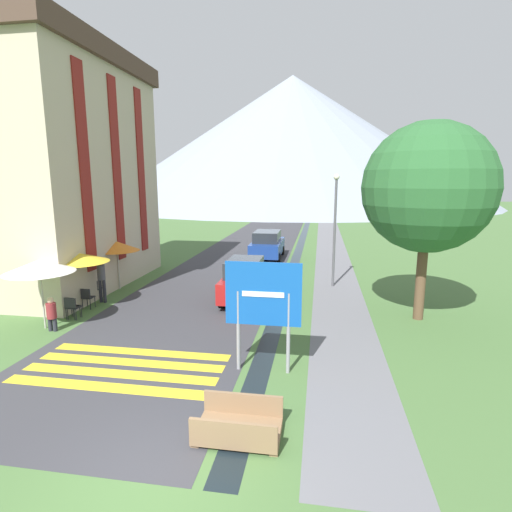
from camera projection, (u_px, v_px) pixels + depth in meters
name	position (u px, v px, depth m)	size (l,w,h in m)	color
ground_plane	(277.00, 259.00, 26.19)	(160.00, 160.00, 0.00)	#476B38
road	(262.00, 237.00, 36.28)	(6.40, 60.00, 0.01)	#38383D
footpath	(330.00, 239.00, 35.33)	(2.20, 60.00, 0.01)	slate
drainage_channel	(303.00, 238.00, 35.70)	(0.60, 60.00, 0.00)	black
crosswalk_marking	(125.00, 368.00, 11.00)	(5.44, 2.54, 0.01)	yellow
mountain_distant	(292.00, 141.00, 86.28)	(82.27, 82.27, 26.86)	gray
hotel_building	(62.00, 161.00, 18.78)	(5.92, 9.85, 11.06)	#BCAD93
road_sign	(263.00, 302.00, 10.46)	(2.02, 0.11, 3.02)	gray
footbridge	(238.00, 426.00, 8.02)	(1.70, 1.10, 0.65)	#846647
parked_car_near	(245.00, 280.00, 17.07)	(1.72, 3.90, 1.82)	#A31919
parked_car_far	(267.00, 245.00, 26.36)	(1.99, 4.32, 1.82)	navy
cafe_chair_far_left	(95.00, 288.00, 17.30)	(0.40, 0.40, 0.85)	#232328
cafe_chair_near_right	(71.00, 306.00, 14.79)	(0.40, 0.40, 0.85)	#232328
cafe_chair_near_left	(73.00, 306.00, 14.75)	(0.40, 0.40, 0.85)	#232328
cafe_chair_middle	(87.00, 296.00, 15.99)	(0.40, 0.40, 0.85)	#232328
cafe_umbrella_front_white	(39.00, 266.00, 13.56)	(2.30, 2.30, 2.44)	#B7B2A8
cafe_umbrella_middle_yellow	(79.00, 258.00, 15.84)	(2.31, 2.31, 2.26)	#B7B2A8
cafe_umbrella_rear_orange	(117.00, 246.00, 18.64)	(2.04, 2.04, 2.28)	#B7B2A8
person_seated_far	(51.00, 312.00, 13.59)	(0.32, 0.32, 1.20)	#282833
person_seated_near	(65.00, 297.00, 15.33)	(0.32, 0.32, 1.26)	#282833
person_standing_terrace	(101.00, 278.00, 16.73)	(0.32, 0.32, 1.83)	#282833
streetlamp	(335.00, 221.00, 18.92)	(0.28, 0.28, 5.38)	#515156
tree_by_path	(428.00, 188.00, 14.02)	(4.60, 4.60, 7.14)	brown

